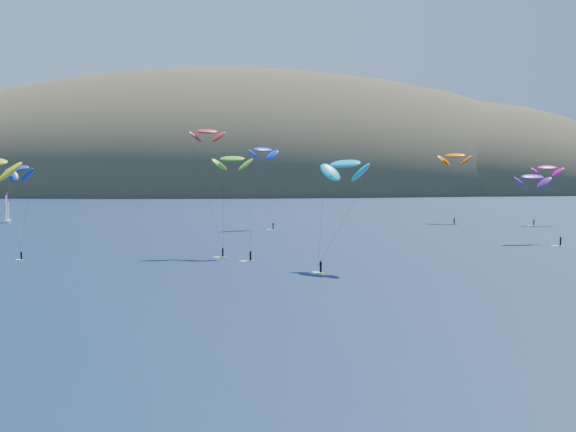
# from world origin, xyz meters

# --- Properties ---
(ground) EXTENTS (2800.00, 2800.00, 0.00)m
(ground) POSITION_xyz_m (0.00, 0.00, 0.00)
(ground) COLOR black
(ground) RESTS_ON ground
(island) EXTENTS (730.00, 300.00, 210.00)m
(island) POSITION_xyz_m (39.40, 562.36, -10.74)
(island) COLOR #3D3526
(island) RESTS_ON ground
(sailboat) EXTENTS (7.98, 6.86, 9.75)m
(sailboat) POSITION_xyz_m (-64.79, 208.71, 0.87)
(sailboat) COLOR silver
(sailboat) RESTS_ON ground
(kitesurfer_3) EXTENTS (7.76, 13.24, 20.86)m
(kitesurfer_3) POSITION_xyz_m (2.98, 103.87, 18.72)
(kitesurfer_3) COLOR #C0FD1C
(kitesurfer_3) RESTS_ON ground
(kitesurfer_4) EXTENTS (10.52, 10.46, 25.03)m
(kitesurfer_4) POSITION_xyz_m (14.03, 175.92, 22.31)
(kitesurfer_4) COLOR #C0FD1C
(kitesurfer_4) RESTS_ON ground
(kitesurfer_5) EXTENTS (10.46, 12.09, 20.38)m
(kitesurfer_5) POSITION_xyz_m (21.13, 81.26, 17.63)
(kitesurfer_5) COLOR #C0FD1C
(kitesurfer_5) RESTS_ON ground
(kitesurfer_6) EXTENTS (9.17, 12.59, 17.42)m
(kitesurfer_6) POSITION_xyz_m (72.37, 125.26, 14.94)
(kitesurfer_6) COLOR #C0FD1C
(kitesurfer_6) RESTS_ON ground
(kitesurfer_8) EXTENTS (11.26, 7.20, 19.86)m
(kitesurfer_8) POSITION_xyz_m (100.68, 181.72, 17.27)
(kitesurfer_8) COLOR #C0FD1C
(kitesurfer_8) RESTS_ON ground
(kitesurfer_9) EXTENTS (7.29, 9.66, 26.12)m
(kitesurfer_9) POSITION_xyz_m (-1.88, 107.72, 24.11)
(kitesurfer_9) COLOR #C0FD1C
(kitesurfer_9) RESTS_ON ground
(kitesurfer_10) EXTENTS (8.53, 12.26, 19.24)m
(kitesurfer_10) POSITION_xyz_m (-37.68, 106.38, 16.89)
(kitesurfer_10) COLOR #C0FD1C
(kitesurfer_10) RESTS_ON ground
(kitesurfer_11) EXTENTS (11.31, 15.75, 24.05)m
(kitesurfer_11) POSITION_xyz_m (76.33, 195.78, 21.14)
(kitesurfer_11) COLOR #C0FD1C
(kitesurfer_11) RESTS_ON ground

